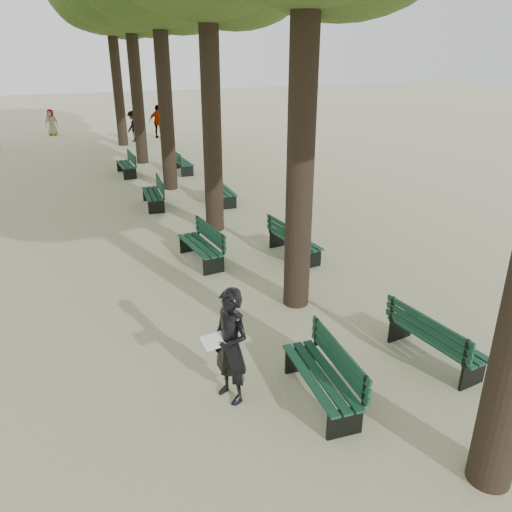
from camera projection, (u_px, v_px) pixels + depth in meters
name	position (u px, v px, depth m)	size (l,w,h in m)	color
ground	(301.00, 411.00, 7.25)	(120.00, 120.00, 0.00)	#BDB98F
bench_left_0	(320.00, 385.00, 7.37)	(0.76, 1.85, 0.92)	black
bench_left_1	(201.00, 252.00, 12.20)	(0.70, 1.84, 0.92)	black
bench_left_2	(153.00, 199.00, 16.52)	(0.75, 1.85, 0.92)	black
bench_left_3	(126.00, 169.00, 20.63)	(0.57, 1.80, 0.92)	black
bench_right_0	(434.00, 347.00, 8.32)	(0.73, 1.84, 0.92)	black
bench_right_1	(294.00, 246.00, 12.54)	(0.71, 1.84, 0.92)	black
bench_right_2	(222.00, 195.00, 16.96)	(0.70, 1.84, 0.92)	black
bench_right_3	(182.00, 166.00, 21.11)	(0.59, 1.81, 0.92)	black
man_with_map	(230.00, 346.00, 7.19)	(0.73, 0.80, 1.80)	black
pedestrian_d	(51.00, 122.00, 30.01)	(0.75, 0.31, 1.54)	#262628
pedestrian_b	(133.00, 126.00, 27.97)	(1.09, 0.34, 1.68)	#262628
pedestrian_c	(158.00, 122.00, 29.03)	(1.10, 0.38, 1.88)	#262628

